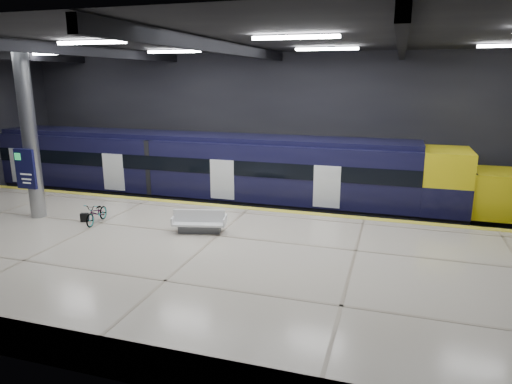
% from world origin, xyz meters
% --- Properties ---
extents(ground, '(30.00, 30.00, 0.00)m').
position_xyz_m(ground, '(0.00, 0.00, 0.00)').
color(ground, black).
rests_on(ground, ground).
extents(room_shell, '(30.10, 16.10, 8.05)m').
position_xyz_m(room_shell, '(-0.00, 0.00, 5.72)').
color(room_shell, black).
rests_on(room_shell, ground).
extents(platform, '(30.00, 11.00, 1.10)m').
position_xyz_m(platform, '(0.00, -2.50, 0.55)').
color(platform, beige).
rests_on(platform, ground).
extents(safety_strip, '(30.00, 0.40, 0.01)m').
position_xyz_m(safety_strip, '(0.00, 2.75, 1.11)').
color(safety_strip, gold).
rests_on(safety_strip, platform).
extents(rails, '(30.00, 1.52, 0.16)m').
position_xyz_m(rails, '(0.00, 5.50, 0.08)').
color(rails, gray).
rests_on(rails, ground).
extents(train, '(29.40, 2.84, 3.79)m').
position_xyz_m(train, '(-2.99, 5.50, 2.06)').
color(train, black).
rests_on(train, ground).
extents(bench, '(2.13, 1.27, 0.88)m').
position_xyz_m(bench, '(-0.77, -0.85, 1.41)').
color(bench, '#595B60').
rests_on(bench, platform).
extents(bicycle, '(0.79, 1.67, 0.84)m').
position_xyz_m(bicycle, '(-5.12, -1.04, 1.52)').
color(bicycle, '#99999E').
rests_on(bicycle, platform).
extents(pannier_bag, '(0.34, 0.27, 0.35)m').
position_xyz_m(pannier_bag, '(-5.72, -1.04, 1.28)').
color(pannier_bag, black).
rests_on(pannier_bag, platform).
extents(info_column, '(0.90, 0.78, 6.90)m').
position_xyz_m(info_column, '(-8.00, -1.03, 4.46)').
color(info_column, '#9EA0A5').
rests_on(info_column, platform).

